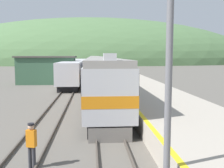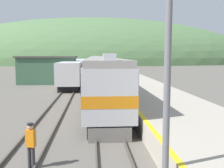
# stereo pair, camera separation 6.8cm
# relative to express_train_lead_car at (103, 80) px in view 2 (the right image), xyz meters

# --- Properties ---
(track_main) EXTENTS (1.52, 180.00, 0.16)m
(track_main) POSITION_rel_express_train_lead_car_xyz_m (0.00, 47.78, -2.20)
(track_main) COLOR #4C443D
(track_main) RESTS_ON ground
(track_siding) EXTENTS (1.51, 180.00, 0.16)m
(track_siding) POSITION_rel_express_train_lead_car_xyz_m (-3.83, 47.78, -2.20)
(track_siding) COLOR #4C443D
(track_siding) RESTS_ON ground
(platform) EXTENTS (5.78, 140.00, 1.13)m
(platform) POSITION_rel_express_train_lead_car_xyz_m (4.59, 27.78, -1.72)
(platform) COLOR #ADA393
(platform) RESTS_ON ground
(distant_hills) EXTENTS (182.09, 81.94, 48.51)m
(distant_hills) POSITION_rel_express_train_lead_car_xyz_m (0.00, 122.41, -2.28)
(distant_hills) COLOR #517547
(distant_hills) RESTS_ON ground
(station_shed) EXTENTS (9.05, 5.60, 4.30)m
(station_shed) POSITION_rel_express_train_lead_car_xyz_m (-7.95, 19.21, -0.11)
(station_shed) COLOR #385B42
(station_shed) RESTS_ON ground
(express_train_lead_car) EXTENTS (2.91, 20.26, 4.52)m
(express_train_lead_car) POSITION_rel_express_train_lead_car_xyz_m (0.00, 0.00, 0.00)
(express_train_lead_car) COLOR black
(express_train_lead_car) RESTS_ON ground
(carriage_second) EXTENTS (2.90, 21.05, 4.16)m
(carriage_second) POSITION_rel_express_train_lead_car_xyz_m (0.00, 21.77, -0.01)
(carriage_second) COLOR black
(carriage_second) RESTS_ON ground
(carriage_third) EXTENTS (2.90, 21.05, 4.16)m
(carriage_third) POSITION_rel_express_train_lead_car_xyz_m (0.00, 43.69, -0.01)
(carriage_third) COLOR black
(carriage_third) RESTS_ON ground
(carriage_fourth) EXTENTS (2.90, 21.05, 4.16)m
(carriage_fourth) POSITION_rel_express_train_lead_car_xyz_m (0.00, 65.62, -0.01)
(carriage_fourth) COLOR black
(carriage_fourth) RESTS_ON ground
(carriage_fifth) EXTENTS (2.90, 21.05, 4.16)m
(carriage_fifth) POSITION_rel_express_train_lead_car_xyz_m (0.00, 87.55, -0.01)
(carriage_fifth) COLOR black
(carriage_fifth) RESTS_ON ground
(siding_train) EXTENTS (2.90, 39.14, 3.53)m
(siding_train) POSITION_rel_express_train_lead_car_xyz_m (-3.83, 27.06, -0.45)
(siding_train) COLOR black
(siding_train) RESTS_ON ground
(signal_mast_main) EXTENTS (2.20, 0.42, 8.63)m
(signal_mast_main) POSITION_rel_express_train_lead_car_xyz_m (1.28, -15.44, 3.39)
(signal_mast_main) COLOR slate
(signal_mast_main) RESTS_ON ground
(track_worker) EXTENTS (0.41, 0.32, 1.81)m
(track_worker) POSITION_rel_express_train_lead_car_xyz_m (-3.27, -12.62, -1.23)
(track_worker) COLOR #2D2D33
(track_worker) RESTS_ON ground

